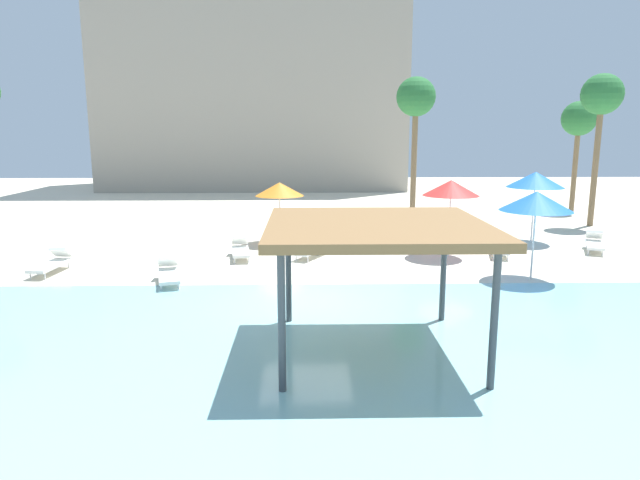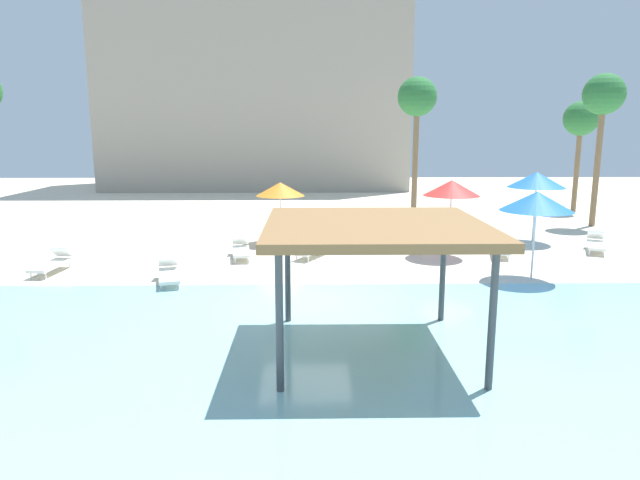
{
  "view_description": "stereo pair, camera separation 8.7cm",
  "coord_description": "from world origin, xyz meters",
  "px_view_note": "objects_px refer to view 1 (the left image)",
  "views": [
    {
      "loc": [
        0.05,
        -14.84,
        4.62
      ],
      "look_at": [
        0.44,
        2.0,
        1.3
      ],
      "focal_mm": 31.63,
      "sensor_mm": 36.0,
      "label": 1
    },
    {
      "loc": [
        0.13,
        -14.84,
        4.62
      ],
      "look_at": [
        0.44,
        2.0,
        1.3
      ],
      "focal_mm": 31.63,
      "sensor_mm": 36.0,
      "label": 2
    }
  ],
  "objects_px": {
    "beach_umbrella_red_1": "(451,188)",
    "lounge_chair_6": "(499,246)",
    "shade_pavilion": "(377,230)",
    "beach_umbrella_blue_5": "(535,180)",
    "lounge_chair_1": "(595,243)",
    "lounge_chair_4": "(314,248)",
    "lounge_chair_5": "(416,234)",
    "beach_umbrella_orange_3": "(279,189)",
    "lounge_chair_2": "(240,249)",
    "lounge_chair_3": "(169,273)",
    "palm_tree_1": "(579,121)",
    "palm_tree_0": "(416,101)",
    "palm_tree_2": "(602,99)",
    "lounge_chair_0": "(52,263)",
    "beach_umbrella_blue_2": "(536,201)"
  },
  "relations": [
    {
      "from": "beach_umbrella_red_1",
      "to": "lounge_chair_6",
      "type": "bearing_deg",
      "value": 2.51
    },
    {
      "from": "shade_pavilion",
      "to": "lounge_chair_2",
      "type": "xyz_separation_m",
      "value": [
        -3.85,
        8.94,
        -2.27
      ]
    },
    {
      "from": "lounge_chair_3",
      "to": "palm_tree_1",
      "type": "height_order",
      "value": "palm_tree_1"
    },
    {
      "from": "beach_umbrella_blue_2",
      "to": "palm_tree_0",
      "type": "xyz_separation_m",
      "value": [
        -1.7,
        11.01,
        3.5
      ]
    },
    {
      "from": "beach_umbrella_blue_5",
      "to": "lounge_chair_4",
      "type": "height_order",
      "value": "beach_umbrella_blue_5"
    },
    {
      "from": "lounge_chair_1",
      "to": "palm_tree_1",
      "type": "distance_m",
      "value": 12.14
    },
    {
      "from": "palm_tree_0",
      "to": "palm_tree_2",
      "type": "distance_m",
      "value": 8.56
    },
    {
      "from": "lounge_chair_3",
      "to": "lounge_chair_6",
      "type": "relative_size",
      "value": 1.0
    },
    {
      "from": "lounge_chair_6",
      "to": "lounge_chair_5",
      "type": "bearing_deg",
      "value": -117.93
    },
    {
      "from": "beach_umbrella_blue_2",
      "to": "palm_tree_2",
      "type": "bearing_deg",
      "value": 55.36
    },
    {
      "from": "beach_umbrella_red_1",
      "to": "lounge_chair_1",
      "type": "distance_m",
      "value": 6.29
    },
    {
      "from": "lounge_chair_4",
      "to": "lounge_chair_5",
      "type": "xyz_separation_m",
      "value": [
        4.28,
        2.58,
        0.0
      ]
    },
    {
      "from": "lounge_chair_5",
      "to": "lounge_chair_6",
      "type": "height_order",
      "value": "same"
    },
    {
      "from": "lounge_chair_6",
      "to": "palm_tree_1",
      "type": "relative_size",
      "value": 0.32
    },
    {
      "from": "beach_umbrella_red_1",
      "to": "lounge_chair_1",
      "type": "height_order",
      "value": "beach_umbrella_red_1"
    },
    {
      "from": "lounge_chair_0",
      "to": "lounge_chair_1",
      "type": "height_order",
      "value": "same"
    },
    {
      "from": "lounge_chair_2",
      "to": "palm_tree_1",
      "type": "distance_m",
      "value": 21.36
    },
    {
      "from": "shade_pavilion",
      "to": "lounge_chair_4",
      "type": "xyz_separation_m",
      "value": [
        -1.17,
        9.07,
        -2.27
      ]
    },
    {
      "from": "beach_umbrella_orange_3",
      "to": "beach_umbrella_red_1",
      "type": "bearing_deg",
      "value": -21.78
    },
    {
      "from": "lounge_chair_0",
      "to": "lounge_chair_5",
      "type": "xyz_separation_m",
      "value": [
        12.88,
        4.71,
        0.0
      ]
    },
    {
      "from": "lounge_chair_0",
      "to": "palm_tree_1",
      "type": "distance_m",
      "value": 27.34
    },
    {
      "from": "beach_umbrella_blue_5",
      "to": "shade_pavilion",
      "type": "bearing_deg",
      "value": -124.27
    },
    {
      "from": "lounge_chair_1",
      "to": "palm_tree_2",
      "type": "bearing_deg",
      "value": 178.89
    },
    {
      "from": "beach_umbrella_blue_2",
      "to": "palm_tree_2",
      "type": "height_order",
      "value": "palm_tree_2"
    },
    {
      "from": "lounge_chair_1",
      "to": "lounge_chair_4",
      "type": "xyz_separation_m",
      "value": [
        -10.84,
        -0.73,
        0.0
      ]
    },
    {
      "from": "lounge_chair_4",
      "to": "lounge_chair_1",
      "type": "bearing_deg",
      "value": 123.33
    },
    {
      "from": "lounge_chair_0",
      "to": "beach_umbrella_blue_2",
      "type": "bearing_deg",
      "value": 91.18
    },
    {
      "from": "lounge_chair_1",
      "to": "palm_tree_0",
      "type": "bearing_deg",
      "value": -115.94
    },
    {
      "from": "shade_pavilion",
      "to": "lounge_chair_6",
      "type": "height_order",
      "value": "shade_pavilion"
    },
    {
      "from": "beach_umbrella_orange_3",
      "to": "lounge_chair_2",
      "type": "xyz_separation_m",
      "value": [
        -1.32,
        -2.68,
        -1.9
      ]
    },
    {
      "from": "lounge_chair_3",
      "to": "palm_tree_2",
      "type": "bearing_deg",
      "value": 104.26
    },
    {
      "from": "beach_umbrella_red_1",
      "to": "beach_umbrella_blue_5",
      "type": "bearing_deg",
      "value": 31.87
    },
    {
      "from": "lounge_chair_2",
      "to": "palm_tree_2",
      "type": "distance_m",
      "value": 18.39
    },
    {
      "from": "beach_umbrella_blue_2",
      "to": "lounge_chair_0",
      "type": "height_order",
      "value": "beach_umbrella_blue_2"
    },
    {
      "from": "lounge_chair_3",
      "to": "lounge_chair_2",
      "type": "bearing_deg",
      "value": 137.7
    },
    {
      "from": "beach_umbrella_orange_3",
      "to": "palm_tree_0",
      "type": "height_order",
      "value": "palm_tree_0"
    },
    {
      "from": "lounge_chair_5",
      "to": "palm_tree_0",
      "type": "height_order",
      "value": "palm_tree_0"
    },
    {
      "from": "shade_pavilion",
      "to": "lounge_chair_0",
      "type": "distance_m",
      "value": 12.19
    },
    {
      "from": "palm_tree_0",
      "to": "palm_tree_1",
      "type": "distance_m",
      "value": 10.43
    },
    {
      "from": "lounge_chair_1",
      "to": "palm_tree_1",
      "type": "bearing_deg",
      "value": -176.73
    },
    {
      "from": "beach_umbrella_red_1",
      "to": "palm_tree_0",
      "type": "height_order",
      "value": "palm_tree_0"
    },
    {
      "from": "lounge_chair_4",
      "to": "lounge_chair_6",
      "type": "distance_m",
      "value": 6.93
    },
    {
      "from": "shade_pavilion",
      "to": "beach_umbrella_blue_5",
      "type": "bearing_deg",
      "value": 55.73
    },
    {
      "from": "lounge_chair_1",
      "to": "lounge_chair_6",
      "type": "xyz_separation_m",
      "value": [
        -3.91,
        -0.62,
        0.0
      ]
    },
    {
      "from": "beach_umbrella_blue_2",
      "to": "palm_tree_0",
      "type": "distance_m",
      "value": 11.68
    },
    {
      "from": "beach_umbrella_red_1",
      "to": "lounge_chair_6",
      "type": "relative_size",
      "value": 1.42
    },
    {
      "from": "palm_tree_1",
      "to": "palm_tree_2",
      "type": "relative_size",
      "value": 0.86
    },
    {
      "from": "palm_tree_1",
      "to": "lounge_chair_4",
      "type": "bearing_deg",
      "value": -142.95
    },
    {
      "from": "palm_tree_1",
      "to": "lounge_chair_6",
      "type": "bearing_deg",
      "value": -125.46
    },
    {
      "from": "beach_umbrella_red_1",
      "to": "lounge_chair_3",
      "type": "height_order",
      "value": "beach_umbrella_red_1"
    }
  ]
}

